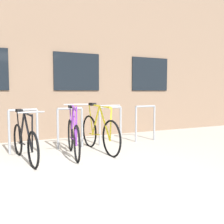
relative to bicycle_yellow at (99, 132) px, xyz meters
The scene contains 6 objects.
ground_plane 1.79m from the bicycle_yellow, 128.79° to the right, with size 42.00×42.00×0.00m, color #B2ADA0.
storefront_building 5.91m from the bicycle_yellow, 102.41° to the left, with size 28.00×6.33×6.78m.
bike_rack 1.59m from the bicycle_yellow, 160.12° to the left, with size 6.61×0.05×0.92m.
bicycle_yellow is the anchor object (origin of this frame).
bicycle_purple 0.63m from the bicycle_yellow, 168.44° to the right, with size 0.45×1.65×1.07m.
bicycle_black 1.56m from the bicycle_yellow, behind, with size 0.44×1.73×0.97m.
Camera 1 is at (-1.05, -3.72, 1.28)m, focal length 41.65 mm.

